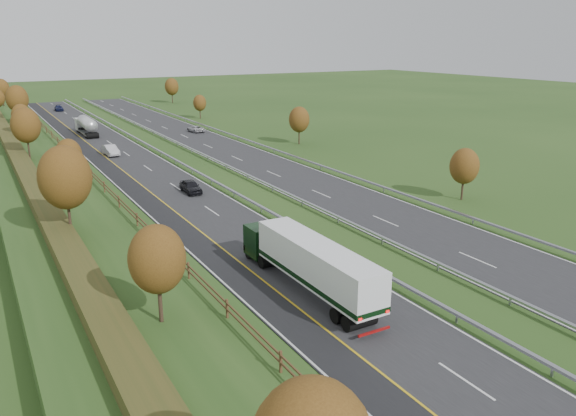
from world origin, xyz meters
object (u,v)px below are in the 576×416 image
box_lorry (309,262)px  road_tanker (86,125)px  car_silver_mid (111,150)px  car_oncoming (196,129)px  car_dark_near (191,186)px  car_small_far (59,108)px

box_lorry → road_tanker: 81.02m
car_silver_mid → car_oncoming: (20.03, 15.34, -0.18)m
car_dark_near → car_oncoming: bearing=70.0°
box_lorry → car_dark_near: box_lorry is taller
box_lorry → car_small_far: bearing=89.6°
road_tanker → car_silver_mid: bearing=-91.7°
car_dark_near → car_oncoming: (16.91, 43.21, -0.12)m
road_tanker → car_small_far: size_ratio=2.37×
car_small_far → box_lorry: bearing=-87.3°
car_dark_near → car_small_far: bearing=92.2°
car_silver_mid → car_small_far: (1.75, 65.38, -0.12)m
road_tanker → car_silver_mid: (-0.66, -22.62, -1.01)m
box_lorry → car_silver_mid: bearing=90.9°
box_lorry → car_small_far: box_lorry is taller
box_lorry → car_oncoming: 76.20m
car_silver_mid → box_lorry: bearing=-92.6°
car_silver_mid → car_oncoming: bearing=34.0°
box_lorry → car_oncoming: bearing=75.5°
car_dark_near → car_small_far: car_dark_near is taller
box_lorry → car_silver_mid: (-0.91, 58.40, -1.48)m
box_lorry → car_dark_near: size_ratio=3.70×
car_small_far → car_oncoming: size_ratio=1.04×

